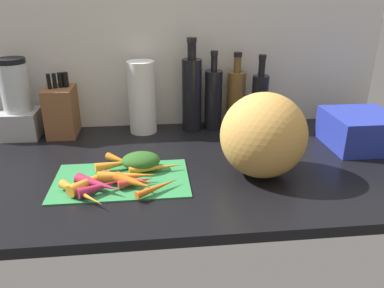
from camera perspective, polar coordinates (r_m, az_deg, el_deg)
name	(u,v)px	position (r cm, az deg, el deg)	size (l,w,h in cm)	color
ground_plane	(177,166)	(123.28, -2.22, -3.37)	(170.00, 80.00, 3.00)	black
wall_back	(169,50)	(150.85, -3.48, 14.05)	(170.00, 3.00, 60.00)	silver
cutting_board	(122,179)	(112.88, -10.65, -5.31)	(39.42, 23.98, 0.80)	#338C4C
carrot_0	(134,182)	(106.38, -8.82, -5.73)	(3.39, 3.39, 12.05)	orange
carrot_1	(98,184)	(107.18, -14.04, -5.94)	(3.45, 3.45, 14.51)	#B2264C
carrot_2	(119,164)	(118.17, -11.08, -2.99)	(2.94, 2.94, 14.21)	orange
carrot_3	(128,179)	(109.30, -9.69, -5.20)	(2.63, 2.63, 16.46)	red
carrot_4	(93,180)	(109.98, -14.85, -5.24)	(3.49, 3.49, 16.33)	orange
carrot_5	(119,160)	(121.65, -11.00, -2.34)	(2.42, 2.42, 10.16)	orange
carrot_6	(136,181)	(107.73, -8.48, -5.64)	(2.35, 2.35, 10.29)	red
carrot_7	(159,187)	(104.47, -5.08, -6.50)	(2.12, 2.12, 14.54)	orange
carrot_8	(127,176)	(109.74, -9.77, -4.81)	(3.56, 3.56, 16.58)	orange
carrot_9	(81,194)	(104.72, -16.46, -7.23)	(2.55, 2.55, 17.37)	orange
carrot_10	(100,187)	(106.19, -13.77, -6.33)	(3.00, 3.00, 12.68)	#B2264C
carrot_11	(158,168)	(114.89, -5.23, -3.57)	(2.35, 2.35, 17.38)	orange
carrot_greens_pile	(141,161)	(116.83, -7.77, -2.50)	(11.87, 9.13, 5.02)	#2D6023
winter_squash	(263,135)	(111.62, 10.79, 1.29)	(25.48, 24.02, 25.35)	gold
knife_block	(62,111)	(150.87, -19.16, 4.79)	(10.42, 14.89, 23.84)	brown
blender_appliance	(18,104)	(153.62, -24.93, 5.53)	(13.58, 13.58, 29.53)	#B2B2B7
paper_towel_roll	(142,98)	(145.35, -7.60, 7.00)	(10.45, 10.45, 27.53)	white
bottle_0	(192,93)	(146.10, -0.03, 7.74)	(7.55, 7.55, 35.68)	black
bottle_1	(213,99)	(148.20, 3.25, 6.87)	(6.83, 6.83, 30.73)	black
bottle_2	(236,98)	(151.71, 6.69, 6.97)	(7.27, 7.27, 29.72)	brown
bottle_3	(259,100)	(151.00, 10.20, 6.56)	(6.37, 6.37, 29.18)	black
dish_rack	(360,130)	(145.77, 24.12, 1.98)	(22.55, 23.42, 11.89)	#2838AD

